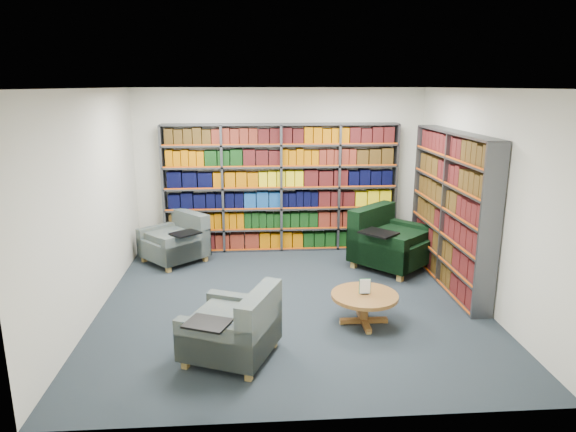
{
  "coord_description": "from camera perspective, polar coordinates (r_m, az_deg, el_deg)",
  "views": [
    {
      "loc": [
        -0.49,
        -6.37,
        2.83
      ],
      "look_at": [
        0.0,
        0.6,
        1.05
      ],
      "focal_mm": 32.0,
      "sensor_mm": 36.0,
      "label": 1
    }
  ],
  "objects": [
    {
      "name": "chair_teal_left",
      "position": [
        8.69,
        -12.1,
        -2.83
      ],
      "size": [
        1.22,
        1.22,
        0.79
      ],
      "color": "#04183B",
      "rests_on": "ground"
    },
    {
      "name": "bookshelf_back",
      "position": [
        8.9,
        -0.79,
        3.07
      ],
      "size": [
        4.0,
        0.28,
        2.2
      ],
      "color": "#47494F",
      "rests_on": "ground"
    },
    {
      "name": "room_shell",
      "position": [
        6.55,
        0.37,
        1.67
      ],
      "size": [
        5.02,
        5.02,
        2.82
      ],
      "color": "black",
      "rests_on": "ground"
    },
    {
      "name": "chair_teal_front",
      "position": [
        5.57,
        -5.62,
        -12.6
      ],
      "size": [
        1.13,
        1.16,
        0.79
      ],
      "color": "#04183B",
      "rests_on": "ground"
    },
    {
      "name": "bookshelf_right",
      "position": [
        7.72,
        17.61,
        0.65
      ],
      "size": [
        0.28,
        2.5,
        2.2
      ],
      "color": "#47494F",
      "rests_on": "ground"
    },
    {
      "name": "chair_green_right",
      "position": [
        8.37,
        10.89,
        -3.0
      ],
      "size": [
        1.46,
        1.46,
        0.94
      ],
      "color": "black",
      "rests_on": "ground"
    },
    {
      "name": "coffee_table",
      "position": [
        6.37,
        8.49,
        -9.22
      ],
      "size": [
        0.81,
        0.81,
        0.57
      ],
      "color": "olive",
      "rests_on": "ground"
    }
  ]
}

